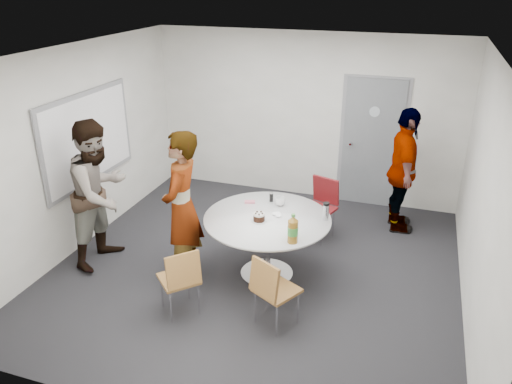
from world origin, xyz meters
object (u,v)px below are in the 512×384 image
(table, at_px, (269,226))
(person_right, at_px, (403,171))
(door, at_px, (372,143))
(chair_far, at_px, (321,202))
(whiteboard, at_px, (89,138))
(chair_near_left, at_px, (181,276))
(chair_near_right, at_px, (271,287))
(person_main, at_px, (182,207))
(person_left, at_px, (100,193))

(table, bearing_deg, person_right, 51.60)
(door, height_order, chair_far, door)
(whiteboard, relative_size, chair_near_left, 2.29)
(whiteboard, bearing_deg, table, -6.40)
(door, bearing_deg, chair_near_right, -99.36)
(chair_near_left, height_order, person_main, person_main)
(table, xyz_separation_m, person_main, (-0.99, -0.32, 0.25))
(door, bearing_deg, chair_near_left, -113.33)
(table, relative_size, chair_near_right, 1.83)
(chair_near_left, height_order, chair_near_right, chair_near_right)
(whiteboard, height_order, person_left, whiteboard)
(chair_near_right, height_order, person_left, person_left)
(person_right, bearing_deg, whiteboard, 99.94)
(chair_near_left, bearing_deg, person_main, 67.52)
(person_left, bearing_deg, person_right, -54.12)
(whiteboard, height_order, chair_near_right, whiteboard)
(whiteboard, relative_size, person_main, 1.01)
(chair_near_right, bearing_deg, table, 137.08)
(door, distance_m, table, 2.75)
(chair_near_right, distance_m, person_right, 3.00)
(person_main, bearing_deg, person_left, -99.51)
(chair_near_right, height_order, person_main, person_main)
(person_right, bearing_deg, door, 24.48)
(door, height_order, table, door)
(person_left, bearing_deg, chair_far, -53.76)
(chair_near_right, relative_size, person_main, 0.44)
(door, distance_m, whiteboard, 4.25)
(whiteboard, distance_m, table, 2.78)
(door, relative_size, table, 1.38)
(whiteboard, bearing_deg, chair_near_right, -22.61)
(table, bearing_deg, chair_far, 72.02)
(chair_far, bearing_deg, person_right, -132.26)
(table, height_order, chair_near_right, table)
(person_main, xyz_separation_m, person_left, (-1.16, 0.03, 0.01))
(chair_far, relative_size, person_left, 0.46)
(chair_far, xyz_separation_m, person_left, (-2.55, -1.52, 0.42))
(chair_far, xyz_separation_m, person_right, (1.04, 0.59, 0.38))
(chair_near_left, height_order, chair_far, chair_far)
(chair_near_right, bearing_deg, whiteboard, -174.06)
(table, height_order, person_right, person_right)
(chair_near_left, height_order, person_right, person_right)
(whiteboard, xyz_separation_m, chair_near_right, (2.98, -1.24, -0.94))
(chair_near_right, height_order, person_right, person_right)
(whiteboard, height_order, person_right, whiteboard)
(chair_far, height_order, person_left, person_left)
(chair_near_left, relative_size, chair_far, 0.94)
(door, xyz_separation_m, whiteboard, (-3.56, -2.28, 0.42))
(chair_near_right, distance_m, person_main, 1.51)
(door, height_order, whiteboard, door)
(chair_near_left, relative_size, person_main, 0.44)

